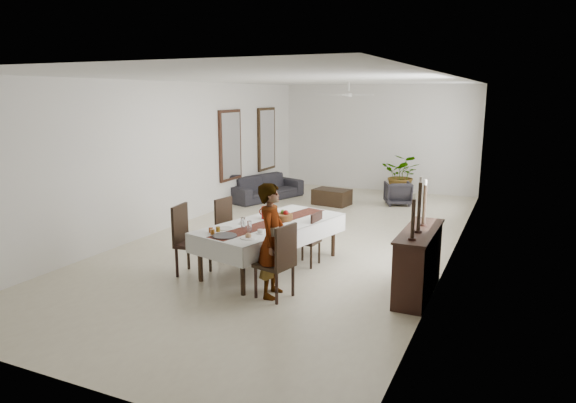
{
  "coord_description": "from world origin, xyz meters",
  "views": [
    {
      "loc": [
        4.04,
        -9.43,
        2.93
      ],
      "look_at": [
        0.32,
        -1.3,
        1.05
      ],
      "focal_mm": 32.0,
      "sensor_mm": 36.0,
      "label": 1
    }
  ],
  "objects": [
    {
      "name": "chair_left_far_leg_br",
      "position": [
        -0.47,
        -1.88,
        0.22
      ],
      "size": [
        0.05,
        0.05,
        0.45
      ],
      "primitive_type": "cylinder",
      "rotation": [
        0.0,
        0.0,
        -0.17
      ],
      "color": "black",
      "rests_on": "floor"
    },
    {
      "name": "fruit_basket",
      "position": [
        0.4,
        -1.67,
        0.85
      ],
      "size": [
        0.32,
        0.32,
        0.11
      ],
      "primitive_type": "cylinder",
      "color": "brown",
      "rests_on": "tablecloth_top"
    },
    {
      "name": "bread_near_right",
      "position": [
        0.39,
        -2.91,
        0.84
      ],
      "size": [
        0.09,
        0.09,
        0.09
      ],
      "primitive_type": "sphere",
      "color": "tan",
      "rests_on": "plate_near_right"
    },
    {
      "name": "candlestick_mid_base",
      "position": [
        2.78,
        -2.22,
        1.0
      ],
      "size": [
        0.11,
        0.11,
        0.03
      ],
      "primitive_type": "cylinder",
      "color": "black",
      "rests_on": "sideboard_top"
    },
    {
      "name": "chair_left_far_leg_fr",
      "position": [
        -0.84,
        -1.82,
        0.22
      ],
      "size": [
        0.05,
        0.05,
        0.45
      ],
      "primitive_type": "cylinder",
      "rotation": [
        0.0,
        0.0,
        -0.17
      ],
      "color": "black",
      "rests_on": "floor"
    },
    {
      "name": "table_leg_fl",
      "position": [
        -0.45,
        -2.96,
        0.37
      ],
      "size": [
        0.09,
        0.09,
        0.74
      ],
      "primitive_type": "cylinder",
      "rotation": [
        0.0,
        0.0,
        -0.24
      ],
      "color": "black",
      "rests_on": "floor"
    },
    {
      "name": "chair_left_near_leg_bl",
      "position": [
        -0.57,
        -2.51,
        0.24
      ],
      "size": [
        0.06,
        0.06,
        0.49
      ],
      "primitive_type": "cylinder",
      "rotation": [
        0.0,
        0.0,
        0.14
      ],
      "color": "black",
      "rests_on": "floor"
    },
    {
      "name": "sideboard_body",
      "position": [
        2.78,
        -2.06,
        0.48
      ],
      "size": [
        0.43,
        1.59,
        0.96
      ],
      "primitive_type": "cube",
      "color": "black",
      "rests_on": "floor"
    },
    {
      "name": "sofa",
      "position": [
        -2.48,
        3.27,
        0.33
      ],
      "size": [
        1.6,
        2.44,
        0.66
      ],
      "primitive_type": "imported",
      "rotation": [
        0.0,
        0.0,
        1.23
      ],
      "color": "#29262B",
      "rests_on": "floor"
    },
    {
      "name": "wall_front",
      "position": [
        0.0,
        -6.0,
        1.6
      ],
      "size": [
        6.0,
        0.02,
        3.2
      ],
      "primitive_type": "cube",
      "color": "white",
      "rests_on": "floor"
    },
    {
      "name": "chair_right_near_leg_fl",
      "position": [
        1.04,
        -3.28,
        0.23
      ],
      "size": [
        0.06,
        0.06,
        0.47
      ],
      "primitive_type": "cylinder",
      "rotation": [
        0.0,
        0.0,
        -0.22
      ],
      "color": "black",
      "rests_on": "floor"
    },
    {
      "name": "teacup_right",
      "position": [
        0.44,
        -2.6,
        0.83
      ],
      "size": [
        0.09,
        0.09,
        0.06
      ],
      "primitive_type": "cylinder",
      "color": "white",
      "rests_on": "saucer_right"
    },
    {
      "name": "plate_near_left",
      "position": [
        -0.21,
        -2.6,
        0.81
      ],
      "size": [
        0.25,
        0.25,
        0.02
      ],
      "primitive_type": "cylinder",
      "color": "silver",
      "rests_on": "tablecloth_top"
    },
    {
      "name": "chair_right_far_leg_br",
      "position": [
        0.61,
        -1.33,
        0.2
      ],
      "size": [
        0.04,
        0.04,
        0.4
      ],
      "primitive_type": "cylinder",
      "rotation": [
        0.0,
        0.0,
        -0.06
      ],
      "color": "black",
      "rests_on": "floor"
    },
    {
      "name": "table_leg_fr",
      "position": [
        0.44,
        -3.18,
        0.37
      ],
      "size": [
        0.09,
        0.09,
        0.74
      ],
      "primitive_type": "cylinder",
      "rotation": [
        0.0,
        0.0,
        -0.24
      ],
      "color": "black",
      "rests_on": "floor"
    },
    {
      "name": "chair_right_far_leg_bl",
      "position": [
        0.59,
        -1.66,
        0.2
      ],
      "size": [
        0.04,
        0.04,
        0.4
      ],
      "primitive_type": "cylinder",
      "rotation": [
        0.0,
        0.0,
        -0.06
      ],
      "color": "black",
      "rests_on": "floor"
    },
    {
      "name": "table_leg_br",
      "position": [
        1.02,
        -0.86,
        0.37
      ],
      "size": [
        0.09,
        0.09,
        0.74
      ],
      "primitive_type": "cylinder",
      "rotation": [
        0.0,
        0.0,
        -0.24
      ],
      "color": "black",
      "rests_on": "floor"
    },
    {
      "name": "mirror_glass_near",
      "position": [
        -2.92,
        2.2,
        1.6
      ],
      "size": [
        0.01,
        0.9,
        1.7
      ],
      "primitive_type": "cube",
      "color": "silver",
      "rests_on": "mirror_frame_near"
    },
    {
      "name": "potted_plant",
      "position": [
        0.92,
        5.38,
        0.61
      ],
      "size": [
        1.2,
        1.07,
        1.23
      ],
      "primitive_type": "imported",
      "rotation": [
        0.0,
        0.0,
        -0.11
      ],
      "color": "#365723",
      "rests_on": "floor"
    },
    {
      "name": "wine_glass_mid",
      "position": [
        0.04,
        -2.44,
        0.89
      ],
      "size": [
        0.07,
        0.07,
        0.18
      ],
      "primitive_type": "cylinder",
      "color": "white",
      "rests_on": "tablecloth_top"
    },
    {
      "name": "tablecloth_drape_left",
      "position": [
        -0.31,
        -1.76,
        0.64
      ],
      "size": [
        0.67,
        2.63,
        0.32
      ],
      "primitive_type": "cube",
      "rotation": [
        0.0,
        0.0,
        -0.24
      ],
      "color": "white",
      "rests_on": "dining_table_top"
    },
    {
      "name": "chair_left_near_leg_fr",
      "position": [
        -0.91,
        -2.96,
        0.24
      ],
      "size": [
        0.06,
        0.06,
        0.49
      ],
      "primitive_type": "cylinder",
      "rotation": [
        0.0,
        0.0,
        0.14
      ],
      "color": "black",
      "rests_on": "floor"
    },
    {
      "name": "serving_tray",
      "position": [
        0.02,
        -2.98,
        0.81
      ],
      "size": [
        0.38,
        0.38,
        0.02
      ],
      "primitive_type": "cylinder",
      "color": "#3A3A3F",
      "rests_on": "tablecloth_top"
    },
    {
      "name": "chair_left_far_seat",
      "position": [
        -0.63,
        -1.66,
        0.48
      ],
      "size": [
        0.52,
        0.52,
        0.05
      ],
      "primitive_type": "cube",
      "rotation": [
        0.0,
        0.0,
        -1.74
      ],
      "color": "black",
      "rests_on": "chair_left_far_leg_fl"
    },
    {
      "name": "fruit_green",
      "position": [
        0.37,
        -1.63,
        0.93
      ],
      "size": [
        0.08,
        0.08,
        0.08
      ],
      "primitive_type": "sphere",
      "color": "#4D8026",
      "rests_on": "fruit_basket"
    },
    {
      "name": "table_runner",
      "position": [
        0.29,
        -1.91,
        0.8
      ],
      "size": [
        0.99,
        2.64,
        0.0
      ],
      "primitive_type": "cube",
      "rotation": [
        0.0,
        0.0,
        -0.24
      ],
      "color": "#5F261B",
      "rests_on": "tablecloth_top"
    },
    {
      "name": "candlestick_mid_candle",
      "position": [
        2.78,
        -2.22,
        1.75
      ],
      "size": [
        0.04,
        0.04,
        0.09
      ],
      "primitive_type": "cylinder",
      "color": "beige",
      "rests_on": "candlestick_mid_shaft"
    },
    {
      "name": "chair_left_near_leg_br",
      "position": [
        -0.51,
        -2.9,
        0.24
      ],
      "size": [
        0.06,
        0.06,
        0.49
      ],
      "primitive_type": "cylinder",
      "rotation": [
        0.0,
        0.0,
        0.14
      ],
      "color": "black",
      "rests_on": "floor"
    },
    {
      "name": "fan_blade_e",
      "position": [
        0.35,
        3.0,
        2.9
      ],
      "size": [
        0.55,
        0.1,
        0.01
      ],
      "primitive_type": "cube",
      "color": "white",
      "rests_on": "fan_hub"
    },
    {
      "name": "chair_right_near_back",
      "position": [
        1.11,
        -3.1,
        0.82
      ],
      "size": [
        0.14,
        0.47,
        0.6
      ],
      "primitive_type": "cube",
      "rotation": [
        0.0,
        0.0,
        1.35
      ],
      "color": "black",
      "rests_on": "chair_right_near_seat"
    },
    {
      "name": "pitcher_handle",
      "position": [
        -0.02,
        -1.67,
        0.9
      ],
      "size": [
        0.13,
        0.05,
        0.13
      ],
      "primitive_type": "torus",
      "rotation": [
        1.57,
        0.0,
        -0.24
      ],
      "color": "maroon",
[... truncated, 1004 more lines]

